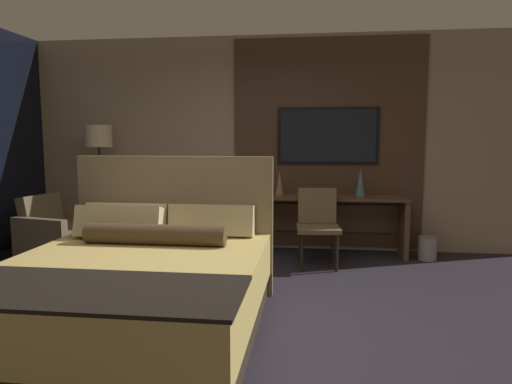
{
  "coord_description": "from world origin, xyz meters",
  "views": [
    {
      "loc": [
        0.79,
        -3.47,
        1.47
      ],
      "look_at": [
        0.24,
        0.99,
        0.94
      ],
      "focal_mm": 32.0,
      "sensor_mm": 36.0,
      "label": 1
    }
  ],
  "objects": [
    {
      "name": "waste_bin",
      "position": [
        2.19,
        2.17,
        0.14
      ],
      "size": [
        0.22,
        0.22,
        0.28
      ],
      "color": "gray",
      "rests_on": "ground_plane"
    },
    {
      "name": "tv",
      "position": [
        0.98,
        2.52,
        1.5
      ],
      "size": [
        1.29,
        0.04,
        0.73
      ],
      "color": "black"
    },
    {
      "name": "ground_plane",
      "position": [
        0.0,
        0.0,
        0.0
      ],
      "size": [
        16.0,
        16.0,
        0.0
      ],
      "primitive_type": "plane",
      "color": "#28232D"
    },
    {
      "name": "bed",
      "position": [
        -0.51,
        -0.27,
        0.35
      ],
      "size": [
        1.88,
        2.14,
        1.31
      ],
      "color": "#33281E",
      "rests_on": "ground_plane"
    },
    {
      "name": "vase_short",
      "position": [
        0.37,
        2.29,
        0.91
      ],
      "size": [
        0.11,
        0.11,
        0.31
      ],
      "color": "#846647",
      "rests_on": "desk"
    },
    {
      "name": "wall_back_tv_panel",
      "position": [
        0.14,
        2.59,
        1.4
      ],
      "size": [
        7.2,
        0.09,
        2.8
      ],
      "color": "tan",
      "rests_on": "ground_plane"
    },
    {
      "name": "vase_tall",
      "position": [
        1.38,
        2.29,
        0.93
      ],
      "size": [
        0.12,
        0.12,
        0.35
      ],
      "color": "#4C706B",
      "rests_on": "desk"
    },
    {
      "name": "desk",
      "position": [
        0.98,
        2.31,
        0.52
      ],
      "size": [
        1.94,
        0.51,
        0.75
      ],
      "color": "brown",
      "rests_on": "ground_plane"
    },
    {
      "name": "floor_lamp",
      "position": [
        -1.98,
        2.2,
        1.37
      ],
      "size": [
        0.34,
        0.34,
        1.64
      ],
      "color": "#282623",
      "rests_on": "ground_plane"
    },
    {
      "name": "desk_chair",
      "position": [
        0.86,
        1.79,
        0.53
      ],
      "size": [
        0.51,
        0.51,
        0.89
      ],
      "rotation": [
        0.0,
        0.0,
        0.07
      ],
      "color": "brown",
      "rests_on": "ground_plane"
    },
    {
      "name": "armchair_by_window",
      "position": [
        -2.27,
        1.64,
        0.27
      ],
      "size": [
        0.88,
        0.91,
        0.79
      ],
      "rotation": [
        0.0,
        0.0,
        1.36
      ],
      "color": "brown",
      "rests_on": "ground_plane"
    }
  ]
}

